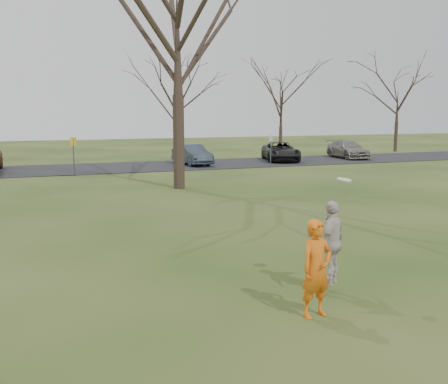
{
  "coord_description": "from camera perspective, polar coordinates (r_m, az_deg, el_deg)",
  "views": [
    {
      "loc": [
        -4.61,
        -8.12,
        3.47
      ],
      "look_at": [
        0.0,
        4.0,
        1.5
      ],
      "focal_mm": 42.5,
      "sensor_mm": 36.0,
      "label": 1
    }
  ],
  "objects": [
    {
      "name": "big_tree",
      "position": [
        24.3,
        -5.05,
        16.97
      ],
      "size": [
        9.0,
        9.0,
        14.0
      ],
      "primitive_type": null,
      "color": "#352821",
      "rests_on": "ground"
    },
    {
      "name": "small_tree_row",
      "position": [
        39.22,
        -7.68,
        9.19
      ],
      "size": [
        55.0,
        5.9,
        8.5
      ],
      "color": "#352821",
      "rests_on": "ground"
    },
    {
      "name": "parking_strip",
      "position": [
        33.61,
        -12.86,
        2.54
      ],
      "size": [
        62.0,
        6.5,
        0.04
      ],
      "primitive_type": "cube",
      "color": "black",
      "rests_on": "ground"
    },
    {
      "name": "car_5",
      "position": [
        34.69,
        -3.45,
        4.04
      ],
      "size": [
        1.82,
        4.1,
        1.31
      ],
      "primitive_type": "imported",
      "rotation": [
        0.0,
        0.0,
        0.11
      ],
      "color": "#323D4B",
      "rests_on": "parking_strip"
    },
    {
      "name": "player_defender",
      "position": [
        9.18,
        9.91,
        -8.13
      ],
      "size": [
        0.68,
        0.51,
        1.68
      ],
      "primitive_type": "imported",
      "rotation": [
        0.0,
        0.0,
        0.18
      ],
      "color": "orange",
      "rests_on": "ground"
    },
    {
      "name": "sign_white",
      "position": [
        33.53,
        5.05,
        5.16
      ],
      "size": [
        0.35,
        0.35,
        2.08
      ],
      "color": "#47474C",
      "rests_on": "ground"
    },
    {
      "name": "car_6",
      "position": [
        37.53,
        6.12,
        4.36
      ],
      "size": [
        3.47,
        5.17,
        1.32
      ],
      "primitive_type": "imported",
      "rotation": [
        0.0,
        0.0,
        -0.29
      ],
      "color": "black",
      "rests_on": "parking_strip"
    },
    {
      "name": "sign_yellow",
      "position": [
        30.3,
        -15.9,
        4.49
      ],
      "size": [
        0.35,
        0.35,
        2.08
      ],
      "color": "#47474C",
      "rests_on": "ground"
    },
    {
      "name": "car_7",
      "position": [
        40.62,
        13.18,
        4.48
      ],
      "size": [
        2.19,
        4.55,
        1.28
      ],
      "primitive_type": "imported",
      "rotation": [
        0.0,
        0.0,
        -0.09
      ],
      "color": "gray",
      "rests_on": "parking_strip"
    },
    {
      "name": "catching_play",
      "position": [
        10.37,
        11.52,
        -5.32
      ],
      "size": [
        1.0,
        0.91,
        2.05
      ],
      "color": "beige",
      "rests_on": "ground"
    },
    {
      "name": "ground",
      "position": [
        9.96,
        8.4,
        -11.85
      ],
      "size": [
        120.0,
        120.0,
        0.0
      ],
      "primitive_type": "plane",
      "color": "#1E380F",
      "rests_on": "ground"
    }
  ]
}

